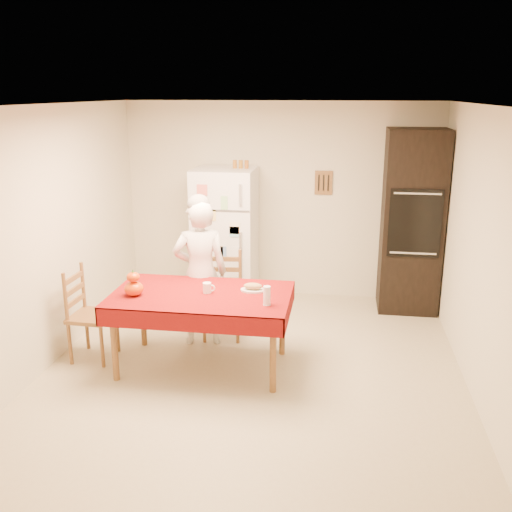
% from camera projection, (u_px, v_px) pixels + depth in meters
% --- Properties ---
extents(floor, '(4.50, 4.50, 0.00)m').
position_uv_depth(floor, '(253.00, 370.00, 5.56)').
color(floor, tan).
rests_on(floor, ground).
extents(room_shell, '(4.02, 4.52, 2.51)m').
position_uv_depth(room_shell, '(253.00, 206.00, 5.10)').
color(room_shell, beige).
rests_on(room_shell, ground).
extents(refrigerator, '(0.75, 0.74, 1.70)m').
position_uv_depth(refrigerator, '(225.00, 236.00, 7.20)').
color(refrigerator, white).
rests_on(refrigerator, floor).
extents(oven_cabinet, '(0.70, 0.62, 2.20)m').
position_uv_depth(oven_cabinet, '(412.00, 222.00, 6.84)').
color(oven_cabinet, black).
rests_on(oven_cabinet, floor).
extents(dining_table, '(1.70, 1.00, 0.76)m').
position_uv_depth(dining_table, '(201.00, 300.00, 5.44)').
color(dining_table, brown).
rests_on(dining_table, floor).
extents(chair_far, '(0.45, 0.44, 0.95)m').
position_uv_depth(chair_far, '(223.00, 291.00, 6.24)').
color(chair_far, brown).
rests_on(chair_far, floor).
extents(chair_left, '(0.42, 0.44, 0.95)m').
position_uv_depth(chair_left, '(86.00, 310.00, 5.68)').
color(chair_left, brown).
rests_on(chair_left, floor).
extents(seated_woman, '(0.64, 0.51, 1.56)m').
position_uv_depth(seated_woman, '(200.00, 273.00, 5.96)').
color(seated_woman, silver).
rests_on(seated_woman, floor).
extents(coffee_mug, '(0.08, 0.08, 0.10)m').
position_uv_depth(coffee_mug, '(207.00, 288.00, 5.42)').
color(coffee_mug, white).
rests_on(coffee_mug, dining_table).
extents(pumpkin_lower, '(0.18, 0.18, 0.14)m').
position_uv_depth(pumpkin_lower, '(134.00, 289.00, 5.35)').
color(pumpkin_lower, red).
rests_on(pumpkin_lower, dining_table).
extents(pumpkin_upper, '(0.12, 0.12, 0.09)m').
position_uv_depth(pumpkin_upper, '(133.00, 277.00, 5.32)').
color(pumpkin_upper, '#E94E05').
rests_on(pumpkin_upper, pumpkin_lower).
extents(wine_glass, '(0.07, 0.07, 0.18)m').
position_uv_depth(wine_glass, '(267.00, 296.00, 5.10)').
color(wine_glass, white).
rests_on(wine_glass, dining_table).
extents(bread_plate, '(0.24, 0.24, 0.02)m').
position_uv_depth(bread_plate, '(253.00, 290.00, 5.48)').
color(bread_plate, silver).
rests_on(bread_plate, dining_table).
extents(bread_loaf, '(0.18, 0.10, 0.06)m').
position_uv_depth(bread_loaf, '(253.00, 286.00, 5.47)').
color(bread_loaf, '#97794A').
rests_on(bread_loaf, bread_plate).
extents(spice_jar_left, '(0.05, 0.05, 0.10)m').
position_uv_depth(spice_jar_left, '(235.00, 164.00, 6.97)').
color(spice_jar_left, '#985D1B').
rests_on(spice_jar_left, refrigerator).
extents(spice_jar_mid, '(0.05, 0.05, 0.10)m').
position_uv_depth(spice_jar_mid, '(241.00, 164.00, 6.96)').
color(spice_jar_mid, '#93611A').
rests_on(spice_jar_mid, refrigerator).
extents(spice_jar_right, '(0.05, 0.05, 0.10)m').
position_uv_depth(spice_jar_right, '(247.00, 164.00, 6.95)').
color(spice_jar_right, '#92511A').
rests_on(spice_jar_right, refrigerator).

